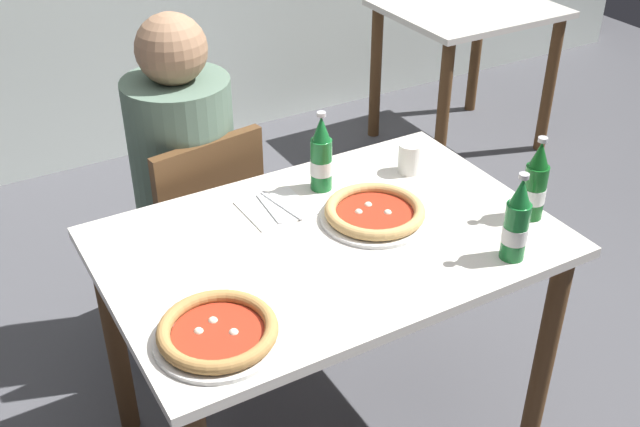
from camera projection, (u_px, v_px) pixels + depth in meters
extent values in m
cube|color=silver|center=(329.00, 242.00, 2.09)|extent=(1.20, 0.80, 0.03)
cylinder|color=brown|center=(546.00, 353.00, 2.26)|extent=(0.06, 0.06, 0.72)
cylinder|color=brown|center=(115.00, 341.00, 2.31)|extent=(0.06, 0.06, 0.72)
cylinder|color=brown|center=(410.00, 240.00, 2.76)|extent=(0.06, 0.06, 0.72)
cube|color=brown|center=(189.00, 232.00, 2.68)|extent=(0.45, 0.45, 0.04)
cube|color=brown|center=(212.00, 199.00, 2.44)|extent=(0.38, 0.09, 0.40)
cylinder|color=brown|center=(210.00, 246.00, 3.00)|extent=(0.04, 0.04, 0.41)
cylinder|color=brown|center=(131.00, 279.00, 2.82)|extent=(0.04, 0.04, 0.41)
cylinder|color=brown|center=(260.00, 288.00, 2.78)|extent=(0.04, 0.04, 0.41)
cylinder|color=brown|center=(177.00, 327.00, 2.60)|extent=(0.04, 0.04, 0.41)
cube|color=#2D3342|center=(196.00, 282.00, 2.77)|extent=(0.32, 0.28, 0.45)
cylinder|color=slate|center=(183.00, 159.00, 2.51)|extent=(0.34, 0.34, 0.55)
sphere|color=#9E7556|center=(171.00, 49.00, 2.31)|extent=(0.22, 0.22, 0.22)
cube|color=silver|center=(468.00, 8.00, 3.82)|extent=(0.80, 0.70, 0.03)
cylinder|color=brown|center=(443.00, 114.00, 3.66)|extent=(0.06, 0.06, 0.72)
cylinder|color=brown|center=(549.00, 85.00, 3.95)|extent=(0.06, 0.06, 0.72)
cylinder|color=brown|center=(376.00, 73.00, 4.09)|extent=(0.06, 0.06, 0.72)
cylinder|color=brown|center=(476.00, 50.00, 4.37)|extent=(0.06, 0.06, 0.72)
cylinder|color=white|center=(374.00, 217.00, 2.15)|extent=(0.30, 0.30, 0.01)
cylinder|color=#AD2D19|center=(375.00, 214.00, 2.15)|extent=(0.22, 0.22, 0.01)
torus|color=tan|center=(375.00, 211.00, 2.14)|extent=(0.28, 0.28, 0.03)
sphere|color=silver|center=(359.00, 213.00, 2.15)|extent=(0.02, 0.02, 0.02)
sphere|color=silver|center=(388.00, 214.00, 2.15)|extent=(0.02, 0.02, 0.02)
sphere|color=silver|center=(368.00, 206.00, 2.18)|extent=(0.02, 0.02, 0.02)
cylinder|color=white|center=(218.00, 337.00, 1.73)|extent=(0.29, 0.29, 0.01)
cylinder|color=#AD2D19|center=(218.00, 334.00, 1.73)|extent=(0.21, 0.21, 0.01)
torus|color=#B78447|center=(218.00, 330.00, 1.72)|extent=(0.27, 0.27, 0.03)
sphere|color=silver|center=(199.00, 332.00, 1.73)|extent=(0.02, 0.02, 0.02)
sphere|color=silver|center=(234.00, 333.00, 1.72)|extent=(0.02, 0.02, 0.02)
sphere|color=silver|center=(213.00, 322.00, 1.76)|extent=(0.02, 0.02, 0.02)
cylinder|color=#196B2D|center=(321.00, 164.00, 2.26)|extent=(0.06, 0.06, 0.16)
cone|color=#196B2D|center=(321.00, 128.00, 2.20)|extent=(0.05, 0.05, 0.07)
cylinder|color=#B7B7BC|center=(321.00, 114.00, 2.17)|extent=(0.03, 0.03, 0.01)
cylinder|color=white|center=(321.00, 167.00, 2.26)|extent=(0.07, 0.07, 0.04)
cylinder|color=#196B2D|center=(515.00, 231.00, 1.96)|extent=(0.06, 0.06, 0.16)
cone|color=#196B2D|center=(522.00, 191.00, 1.90)|extent=(0.05, 0.05, 0.07)
cylinder|color=#B7B7BC|center=(524.00, 176.00, 1.88)|extent=(0.03, 0.03, 0.01)
cylinder|color=white|center=(515.00, 234.00, 1.97)|extent=(0.07, 0.07, 0.04)
cylinder|color=#14591E|center=(534.00, 192.00, 2.13)|extent=(0.06, 0.06, 0.16)
cone|color=#14591E|center=(540.00, 154.00, 2.06)|extent=(0.05, 0.05, 0.07)
cylinder|color=#B7B7BC|center=(543.00, 140.00, 2.04)|extent=(0.03, 0.03, 0.01)
cylinder|color=white|center=(533.00, 194.00, 2.13)|extent=(0.07, 0.07, 0.04)
cube|color=white|center=(275.00, 208.00, 2.20)|extent=(0.18, 0.18, 0.00)
cube|color=silver|center=(281.00, 205.00, 2.21)|extent=(0.05, 0.19, 0.00)
cube|color=silver|center=(269.00, 209.00, 2.19)|extent=(0.03, 0.17, 0.00)
cylinder|color=white|center=(410.00, 158.00, 2.36)|extent=(0.07, 0.07, 0.09)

